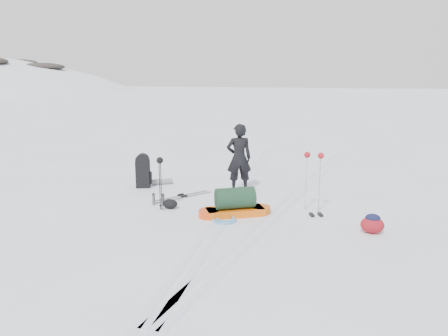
% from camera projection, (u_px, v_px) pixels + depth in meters
% --- Properties ---
extents(ground, '(200.00, 200.00, 0.00)m').
position_uv_depth(ground, '(227.00, 210.00, 10.04)').
color(ground, white).
rests_on(ground, ground).
extents(ski_tracks, '(3.38, 17.97, 0.01)m').
position_uv_depth(ski_tracks, '(261.00, 202.00, 10.69)').
color(ski_tracks, silver).
rests_on(ski_tracks, ground).
extents(skier, '(0.78, 0.67, 1.82)m').
position_uv_depth(skier, '(239.00, 158.00, 11.45)').
color(skier, black).
rests_on(skier, ground).
extents(pulk_sled, '(1.65, 1.22, 0.63)m').
position_uv_depth(pulk_sled, '(235.00, 205.00, 9.64)').
color(pulk_sled, orange).
rests_on(pulk_sled, ground).
extents(expedition_rucksack, '(0.87, 0.86, 0.95)m').
position_uv_depth(expedition_rucksack, '(145.00, 172.00, 12.04)').
color(expedition_rucksack, black).
rests_on(expedition_rucksack, ground).
extents(ski_poles_black, '(0.16, 0.15, 1.24)m').
position_uv_depth(ski_poles_black, '(160.00, 167.00, 9.88)').
color(ski_poles_black, black).
rests_on(ski_poles_black, ground).
extents(ski_poles_silver, '(0.44, 0.16, 1.38)m').
position_uv_depth(ski_poles_silver, '(314.00, 162.00, 9.69)').
color(ski_poles_silver, silver).
rests_on(ski_poles_silver, ground).
extents(touring_skis_grey, '(1.17, 1.50, 0.06)m').
position_uv_depth(touring_skis_grey, '(182.00, 196.00, 11.14)').
color(touring_skis_grey, gray).
rests_on(touring_skis_grey, ground).
extents(touring_skis_white, '(1.00, 1.92, 0.07)m').
position_uv_depth(touring_skis_white, '(316.00, 216.00, 9.58)').
color(touring_skis_white, white).
rests_on(touring_skis_white, ground).
extents(rope_coil, '(0.53, 0.53, 0.06)m').
position_uv_depth(rope_coil, '(225.00, 219.00, 9.30)').
color(rope_coil, '#579DD3').
rests_on(rope_coil, ground).
extents(small_daypack, '(0.50, 0.40, 0.39)m').
position_uv_depth(small_daypack, '(372.00, 224.00, 8.55)').
color(small_daypack, maroon).
rests_on(small_daypack, ground).
extents(thermos_pair, '(0.30, 0.18, 0.29)m').
position_uv_depth(thermos_pair, '(158.00, 199.00, 10.42)').
color(thermos_pair, slate).
rests_on(thermos_pair, ground).
extents(stuff_sack, '(0.42, 0.36, 0.22)m').
position_uv_depth(stuff_sack, '(170.00, 204.00, 10.15)').
color(stuff_sack, black).
rests_on(stuff_sack, ground).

